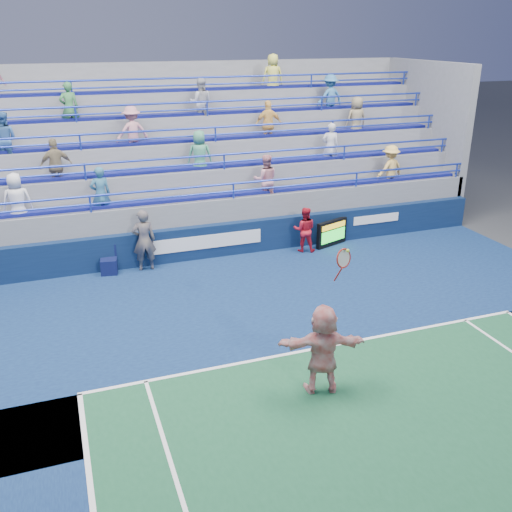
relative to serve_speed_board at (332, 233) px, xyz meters
name	(u,v)px	position (x,y,z in m)	size (l,w,h in m)	color
ground	(321,348)	(-3.33, -6.10, -0.46)	(120.00, 120.00, 0.00)	#333538
sponsor_wall	(236,238)	(-3.32, 0.40, 0.09)	(18.00, 0.32, 1.10)	#0A1B3C
bleacher_stand	(206,182)	(-3.33, 4.17, 1.09)	(18.00, 5.60, 6.13)	slate
serve_speed_board	(332,233)	(0.00, 0.00, 0.00)	(1.30, 0.59, 0.92)	black
judge_chair	(109,265)	(-7.50, 0.11, -0.18)	(0.56, 0.56, 0.87)	#0C123B
tennis_player	(323,349)	(-4.04, -7.60, 0.51)	(1.88, 1.02, 3.10)	white
line_judge	(144,240)	(-6.40, 0.02, 0.51)	(0.71, 0.47, 1.95)	#161C3C
ball_girl	(304,230)	(-1.10, -0.16, 0.30)	(0.74, 0.58, 1.53)	#B11424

